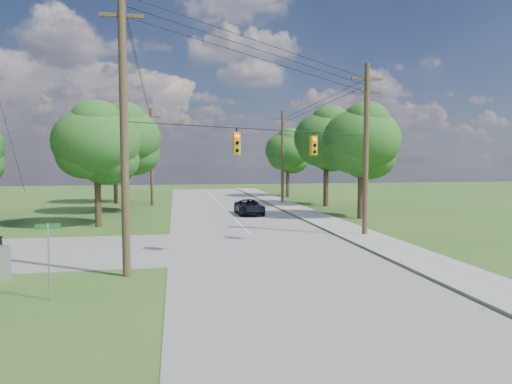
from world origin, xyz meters
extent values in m
plane|color=#2A4E1A|center=(0.00, 0.00, 0.00)|extent=(140.00, 140.00, 0.00)
cube|color=gray|center=(2.00, 5.00, 0.01)|extent=(10.00, 100.00, 0.03)
cube|color=#A4A19A|center=(8.70, 5.00, 0.06)|extent=(2.60, 100.00, 0.12)
cylinder|color=brown|center=(-4.60, 0.40, 6.00)|extent=(0.32, 0.32, 12.00)
cube|color=brown|center=(-4.60, 0.40, 10.30)|extent=(1.70, 0.12, 0.14)
cylinder|color=brown|center=(8.90, 8.00, 5.25)|extent=(0.32, 0.32, 10.50)
cube|color=brown|center=(8.90, 8.00, 9.60)|extent=(2.00, 0.12, 0.14)
cube|color=brown|center=(8.90, 8.00, 8.80)|extent=(1.70, 0.12, 0.14)
cylinder|color=brown|center=(8.90, 30.00, 5.00)|extent=(0.32, 0.32, 10.00)
cube|color=brown|center=(8.90, 30.00, 9.10)|extent=(2.00, 0.12, 0.14)
cylinder|color=brown|center=(-5.00, 30.00, 5.00)|extent=(0.32, 0.32, 10.00)
cube|color=brown|center=(-5.00, 30.00, 9.10)|extent=(2.00, 0.12, 0.14)
cylinder|color=black|center=(2.15, 4.20, 10.35)|extent=(13.52, 7.63, 1.53)
cylinder|color=black|center=(2.15, 4.20, 9.95)|extent=(13.52, 7.63, 1.53)
cylinder|color=black|center=(2.15, 4.20, 9.55)|extent=(13.52, 7.63, 1.53)
cylinder|color=black|center=(8.90, 19.00, 9.35)|extent=(0.03, 22.00, 0.53)
cylinder|color=black|center=(-4.80, 15.20, 10.10)|extent=(0.43, 29.60, 2.03)
cylinder|color=black|center=(8.90, 19.00, 8.95)|extent=(0.03, 22.00, 0.53)
cylinder|color=black|center=(-4.80, 15.20, 9.70)|extent=(0.43, 29.60, 2.03)
cylinder|color=black|center=(2.15, 4.20, 6.20)|extent=(13.52, 7.63, 0.04)
cube|color=gold|center=(0.26, 3.02, 5.48)|extent=(0.32, 0.22, 1.05)
sphere|color=#FF0C05|center=(0.26, 2.88, 5.83)|extent=(0.17, 0.17, 0.17)
cube|color=gold|center=(0.26, 3.26, 5.48)|extent=(0.32, 0.22, 1.05)
sphere|color=#FF0C05|center=(0.26, 3.40, 5.83)|extent=(0.17, 0.17, 0.17)
cube|color=gold|center=(4.85, 5.60, 5.48)|extent=(0.32, 0.22, 1.05)
sphere|color=#FF0C05|center=(4.85, 5.46, 5.83)|extent=(0.17, 0.17, 0.17)
cube|color=gold|center=(4.85, 5.84, 5.48)|extent=(0.32, 0.22, 1.05)
sphere|color=#FF0C05|center=(4.85, 5.98, 5.83)|extent=(0.17, 0.17, 0.17)
cylinder|color=#3F2F1F|center=(-8.00, 15.00, 1.57)|extent=(0.45, 0.45, 3.15)
ellipsoid|color=#1D4815|center=(-8.00, 15.00, 5.94)|extent=(6.00, 6.00, 4.92)
cylinder|color=#3F2F1F|center=(-7.00, 23.00, 1.75)|extent=(0.50, 0.50, 3.50)
ellipsoid|color=#1D4815|center=(-7.00, 23.00, 6.60)|extent=(6.40, 6.40, 5.25)
cylinder|color=#3F2F1F|center=(-9.00, 33.00, 1.66)|extent=(0.48, 0.47, 3.32)
ellipsoid|color=#1D4815|center=(-9.00, 33.00, 6.27)|extent=(6.00, 6.00, 4.92)
cylinder|color=#3F2F1F|center=(12.00, 16.00, 1.66)|extent=(0.48, 0.48, 3.32)
ellipsoid|color=#1D4815|center=(12.00, 16.00, 6.27)|extent=(6.20, 6.20, 5.08)
cylinder|color=#3F2F1F|center=(12.50, 26.00, 1.84)|extent=(0.52, 0.52, 3.67)
ellipsoid|color=#1D4815|center=(12.50, 26.00, 6.93)|extent=(6.60, 6.60, 5.41)
cylinder|color=#3F2F1F|center=(11.50, 38.00, 1.57)|extent=(0.45, 0.45, 3.15)
ellipsoid|color=#1D4815|center=(11.50, 38.00, 5.94)|extent=(5.80, 5.80, 4.76)
imported|color=black|center=(3.60, 19.90, 0.67)|extent=(2.20, 4.65, 1.28)
cube|color=#949799|center=(-9.52, 1.00, 0.63)|extent=(0.85, 0.76, 1.27)
cylinder|color=#949799|center=(-6.79, -2.46, 1.30)|extent=(0.06, 0.06, 2.59)
cube|color=#145B22|center=(-6.79, -2.46, 2.49)|extent=(0.78, 0.12, 0.19)
camera|label=1|loc=(-2.63, -18.38, 4.68)|focal=32.00mm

